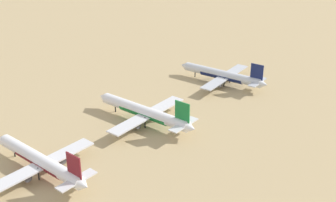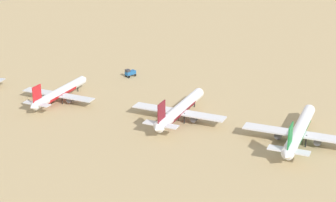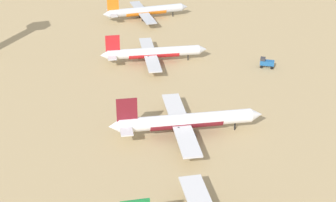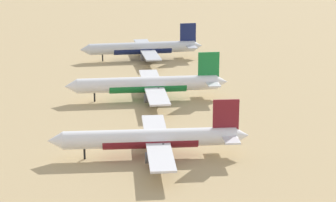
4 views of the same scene
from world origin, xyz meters
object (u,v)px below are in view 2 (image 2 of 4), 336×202
parked_jet_1 (299,131)px  service_truck (130,73)px  parked_jet_2 (180,109)px  parked_jet_3 (60,93)px

parked_jet_1 → service_truck: size_ratio=8.55×
parked_jet_1 → parked_jet_2: bearing=78.4°
parked_jet_1 → service_truck: (55.05, 81.67, -2.59)m
service_truck → parked_jet_2: bearing=-141.9°
parked_jet_2 → parked_jet_3: bearing=83.0°
service_truck → parked_jet_3: bearing=155.1°
parked_jet_1 → parked_jet_2: (9.43, 45.89, -0.21)m
parked_jet_2 → parked_jet_1: bearing=-101.6°
parked_jet_2 → service_truck: parked_jet_2 is taller
parked_jet_2 → service_truck: (45.63, 35.79, -2.38)m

